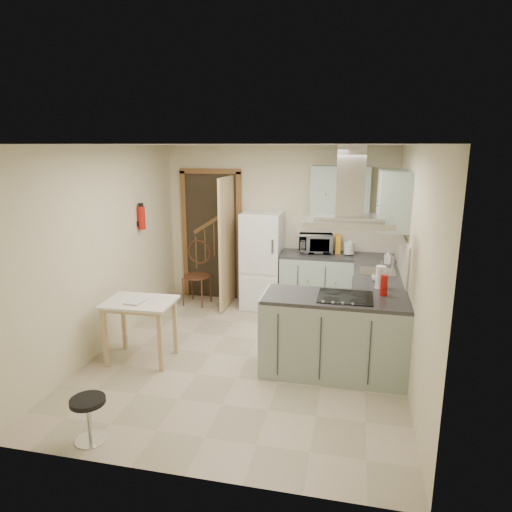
% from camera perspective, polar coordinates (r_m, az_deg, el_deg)
% --- Properties ---
extents(floor, '(4.20, 4.20, 0.00)m').
position_cam_1_polar(floor, '(5.65, -1.02, -12.48)').
color(floor, '#B5A48D').
rests_on(floor, ground).
extents(ceiling, '(4.20, 4.20, 0.00)m').
position_cam_1_polar(ceiling, '(5.07, -1.15, 13.77)').
color(ceiling, silver).
rests_on(ceiling, back_wall).
extents(back_wall, '(3.60, 0.00, 3.60)m').
position_cam_1_polar(back_wall, '(7.24, 2.82, 3.79)').
color(back_wall, beige).
rests_on(back_wall, floor).
extents(left_wall, '(0.00, 4.20, 4.20)m').
position_cam_1_polar(left_wall, '(5.90, -18.34, 0.83)').
color(left_wall, beige).
rests_on(left_wall, floor).
extents(right_wall, '(0.00, 4.20, 4.20)m').
position_cam_1_polar(right_wall, '(5.12, 18.90, -1.10)').
color(right_wall, beige).
rests_on(right_wall, floor).
extents(doorway, '(1.10, 0.12, 2.10)m').
position_cam_1_polar(doorway, '(7.51, -5.55, 2.55)').
color(doorway, brown).
rests_on(doorway, floor).
extents(fridge, '(0.60, 0.60, 1.50)m').
position_cam_1_polar(fridge, '(7.09, 0.77, -0.54)').
color(fridge, white).
rests_on(fridge, floor).
extents(counter_back, '(1.08, 0.60, 0.90)m').
position_cam_1_polar(counter_back, '(7.05, 7.63, -3.27)').
color(counter_back, '#9EB2A0').
rests_on(counter_back, floor).
extents(counter_right, '(0.60, 1.95, 0.90)m').
position_cam_1_polar(counter_right, '(6.40, 14.63, -5.39)').
color(counter_right, '#9EB2A0').
rests_on(counter_right, floor).
extents(splashback, '(1.68, 0.02, 0.50)m').
position_cam_1_polar(splashback, '(7.15, 10.40, 2.64)').
color(splashback, beige).
rests_on(splashback, counter_back).
extents(wall_cabinet_back, '(0.85, 0.35, 0.70)m').
position_cam_1_polar(wall_cabinet_back, '(6.89, 10.51, 8.11)').
color(wall_cabinet_back, '#9EB2A0').
rests_on(wall_cabinet_back, back_wall).
extents(wall_cabinet_right, '(0.35, 0.90, 0.70)m').
position_cam_1_polar(wall_cabinet_right, '(5.83, 16.77, 6.79)').
color(wall_cabinet_right, '#9EB2A0').
rests_on(wall_cabinet_right, right_wall).
extents(peninsula, '(1.55, 0.65, 0.90)m').
position_cam_1_polar(peninsula, '(5.17, 9.75, -9.77)').
color(peninsula, '#9EB2A0').
rests_on(peninsula, floor).
extents(hob, '(0.58, 0.50, 0.01)m').
position_cam_1_polar(hob, '(5.01, 11.10, -5.04)').
color(hob, black).
rests_on(hob, peninsula).
extents(extractor_hood, '(0.90, 0.55, 0.10)m').
position_cam_1_polar(extractor_hood, '(4.81, 11.54, 4.18)').
color(extractor_hood, silver).
rests_on(extractor_hood, ceiling).
extents(sink, '(0.45, 0.40, 0.01)m').
position_cam_1_polar(sink, '(6.10, 14.93, -1.87)').
color(sink, silver).
rests_on(sink, counter_right).
extents(fire_extinguisher, '(0.10, 0.10, 0.32)m').
position_cam_1_polar(fire_extinguisher, '(6.60, -14.10, 4.63)').
color(fire_extinguisher, '#B2140F').
rests_on(fire_extinguisher, left_wall).
extents(drop_leaf_table, '(0.81, 0.62, 0.74)m').
position_cam_1_polar(drop_leaf_table, '(5.60, -14.17, -9.03)').
color(drop_leaf_table, tan).
rests_on(drop_leaf_table, floor).
extents(bentwood_chair, '(0.45, 0.45, 0.93)m').
position_cam_1_polar(bentwood_chair, '(7.33, -7.44, -2.51)').
color(bentwood_chair, '#54221C').
rests_on(bentwood_chair, floor).
extents(stool, '(0.34, 0.34, 0.40)m').
position_cam_1_polar(stool, '(4.40, -20.11, -18.64)').
color(stool, black).
rests_on(stool, floor).
extents(microwave, '(0.54, 0.40, 0.28)m').
position_cam_1_polar(microwave, '(6.99, 7.48, 1.56)').
color(microwave, black).
rests_on(microwave, counter_back).
extents(kettle, '(0.17, 0.17, 0.22)m').
position_cam_1_polar(kettle, '(6.91, 11.58, 1.03)').
color(kettle, silver).
rests_on(kettle, counter_back).
extents(cereal_box, '(0.09, 0.19, 0.28)m').
position_cam_1_polar(cereal_box, '(7.02, 10.18, 1.52)').
color(cereal_box, orange).
rests_on(cereal_box, counter_back).
extents(soap_bottle, '(0.11, 0.11, 0.20)m').
position_cam_1_polar(soap_bottle, '(6.54, 16.20, -0.08)').
color(soap_bottle, silver).
rests_on(soap_bottle, counter_right).
extents(paper_towel, '(0.11, 0.11, 0.28)m').
position_cam_1_polar(paper_towel, '(5.37, 15.31, -2.53)').
color(paper_towel, white).
rests_on(paper_towel, counter_right).
extents(cup, '(0.13, 0.13, 0.08)m').
position_cam_1_polar(cup, '(5.67, 14.77, -2.65)').
color(cup, white).
rests_on(cup, counter_right).
extents(red_bottle, '(0.09, 0.09, 0.23)m').
position_cam_1_polar(red_bottle, '(5.14, 15.69, -3.56)').
color(red_bottle, '#B0130F').
rests_on(red_bottle, peninsula).
extents(book, '(0.20, 0.26, 0.11)m').
position_cam_1_polar(book, '(5.47, -15.63, -4.93)').
color(book, maroon).
rests_on(book, drop_leaf_table).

